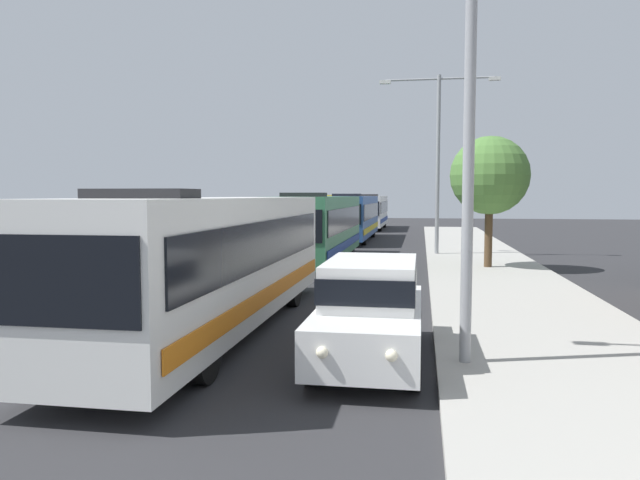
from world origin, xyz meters
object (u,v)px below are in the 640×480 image
bus_lead (215,258)px  bus_middle (353,216)px  bus_fourth_in_line (371,211)px  streetlamp_near (470,90)px  streetlamp_mid (438,146)px  roadside_tree (490,176)px  box_truck_oncoming (332,211)px  bus_second_in_line (319,226)px  white_suv (371,307)px

bus_lead → bus_middle: (0.00, 27.56, 0.00)m
bus_lead → bus_fourth_in_line: size_ratio=1.12×
bus_fourth_in_line → streetlamp_near: bearing=-83.0°
bus_lead → streetlamp_mid: (5.40, 17.74, 3.88)m
streetlamp_mid → bus_middle: bearing=118.8°
streetlamp_mid → roadside_tree: 5.95m
bus_lead → roadside_tree: roadside_tree is taller
box_truck_oncoming → roadside_tree: 29.19m
bus_fourth_in_line → streetlamp_mid: size_ratio=1.18×
bus_fourth_in_line → box_truck_oncoming: size_ratio=1.35×
box_truck_oncoming → bus_second_in_line: bearing=-82.7°
bus_lead → streetlamp_mid: streetlamp_mid is taller
bus_second_in_line → roadside_tree: roadside_tree is taller
bus_middle → white_suv: bus_middle is taller
white_suv → streetlamp_near: size_ratio=0.64×
bus_middle → bus_fourth_in_line: bearing=90.0°
bus_middle → box_truck_oncoming: (-3.30, 11.90, 0.02)m
bus_middle → streetlamp_mid: bearing=-61.2°
bus_middle → streetlamp_near: bearing=-79.7°
bus_middle → roadside_tree: size_ratio=2.24×
streetlamp_near → roadside_tree: size_ratio=1.43×
streetlamp_mid → roadside_tree: (1.95, -5.37, -1.67)m
bus_fourth_in_line → box_truck_oncoming: (-3.30, -2.20, 0.02)m
white_suv → box_truck_oncoming: 41.91m
box_truck_oncoming → bus_lead: bearing=-85.2°
streetlamp_mid → bus_lead: bearing=-106.9°
streetlamp_near → box_truck_oncoming: bearing=101.8°
box_truck_oncoming → streetlamp_near: streetlamp_near is taller
bus_lead → bus_second_in_line: bearing=90.0°
roadside_tree → bus_lead: bearing=-120.7°
box_truck_oncoming → roadside_tree: (10.65, -27.08, 2.19)m
roadside_tree → streetlamp_mid: bearing=110.0°
white_suv → box_truck_oncoming: (-7.00, 41.32, 0.68)m
bus_fourth_in_line → roadside_tree: (7.35, -29.28, 2.21)m
box_truck_oncoming → streetlamp_mid: 23.71m
bus_fourth_in_line → streetlamp_mid: bearing=-77.3°
white_suv → streetlamp_near: bearing=-9.1°
bus_lead → roadside_tree: size_ratio=2.20×
bus_middle → white_suv: bearing=-82.8°
streetlamp_near → roadside_tree: bearing=82.3°
bus_second_in_line → white_suv: bearing=-76.7°
bus_middle → streetlamp_mid: 11.86m
streetlamp_near → white_suv: bearing=170.9°
bus_lead → white_suv: bus_lead is taller
box_truck_oncoming → streetlamp_mid: streetlamp_mid is taller
streetlamp_mid → streetlamp_near: bearing=-90.0°
bus_lead → streetlamp_near: bearing=-21.6°
bus_lead → bus_middle: bearing=90.0°
bus_fourth_in_line → box_truck_oncoming: bearing=-146.4°
bus_fourth_in_line → roadside_tree: bearing=-75.9°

